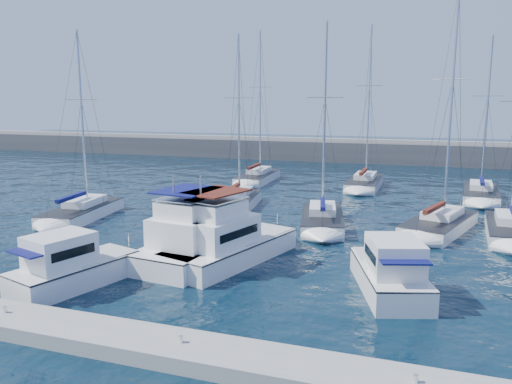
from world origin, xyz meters
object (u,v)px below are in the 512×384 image
(sailboat_mid_c, at_px, (322,219))
(motor_yacht_stbd_outer, at_px, (391,274))
(motor_yacht_port_inner, at_px, (197,241))
(sailboat_back_b, at_px, (365,183))
(motor_yacht_port_outer, at_px, (71,268))
(sailboat_mid_d, at_px, (440,224))
(sailboat_mid_a, at_px, (82,211))
(sailboat_back_a, at_px, (258,177))
(sailboat_mid_b, at_px, (238,201))
(sailboat_mid_e, at_px, (511,230))
(motor_yacht_stbd_inner, at_px, (226,243))
(sailboat_back_c, at_px, (480,194))

(sailboat_mid_c, bearing_deg, motor_yacht_stbd_outer, -75.86)
(motor_yacht_port_inner, xyz_separation_m, sailboat_back_b, (6.31, 28.15, -0.59))
(motor_yacht_stbd_outer, distance_m, sailboat_mid_c, 13.15)
(motor_yacht_port_outer, distance_m, sailboat_mid_d, 24.74)
(sailboat_mid_a, height_order, sailboat_mid_d, sailboat_mid_d)
(sailboat_mid_a, distance_m, sailboat_back_b, 29.01)
(sailboat_mid_c, relative_size, sailboat_mid_d, 0.88)
(sailboat_mid_a, height_order, sailboat_mid_c, sailboat_mid_c)
(motor_yacht_stbd_outer, height_order, sailboat_mid_d, sailboat_mid_d)
(motor_yacht_port_outer, distance_m, sailboat_mid_c, 18.68)
(sailboat_back_a, bearing_deg, sailboat_back_b, -3.80)
(motor_yacht_port_inner, relative_size, sailboat_mid_b, 0.65)
(sailboat_mid_b, xyz_separation_m, sailboat_back_b, (9.41, 13.44, 0.00))
(motor_yacht_port_outer, xyz_separation_m, sailboat_mid_e, (22.14, 17.23, -0.42))
(motor_yacht_port_outer, height_order, motor_yacht_stbd_inner, motor_yacht_stbd_inner)
(sailboat_mid_e, height_order, sailboat_back_c, sailboat_back_c)
(motor_yacht_port_outer, height_order, sailboat_mid_b, sailboat_mid_b)
(motor_yacht_stbd_inner, bearing_deg, motor_yacht_stbd_outer, 5.89)
(sailboat_mid_b, height_order, sailboat_back_a, sailboat_back_a)
(sailboat_mid_c, relative_size, sailboat_back_c, 0.98)
(sailboat_mid_b, bearing_deg, sailboat_mid_c, -36.49)
(sailboat_mid_b, bearing_deg, sailboat_back_a, 93.29)
(motor_yacht_stbd_outer, xyz_separation_m, sailboat_back_a, (-16.90, 30.28, -0.40))
(sailboat_mid_d, bearing_deg, sailboat_back_b, 131.66)
(motor_yacht_port_outer, bearing_deg, motor_yacht_port_inner, 72.25)
(sailboat_mid_a, distance_m, sailboat_mid_e, 31.60)
(sailboat_mid_b, height_order, sailboat_mid_e, sailboat_mid_b)
(motor_yacht_port_outer, relative_size, sailboat_back_c, 0.44)
(sailboat_mid_a, relative_size, sailboat_back_b, 0.86)
(motor_yacht_stbd_outer, relative_size, sailboat_back_a, 0.41)
(motor_yacht_stbd_inner, bearing_deg, sailboat_mid_d, 60.75)
(motor_yacht_port_outer, height_order, sailboat_mid_a, sailboat_mid_a)
(motor_yacht_port_outer, bearing_deg, sailboat_mid_c, 76.22)
(motor_yacht_stbd_outer, bearing_deg, motor_yacht_port_inner, 153.51)
(sailboat_mid_e, distance_m, sailboat_back_b, 20.60)
(motor_yacht_port_inner, height_order, sailboat_mid_c, sailboat_mid_c)
(sailboat_mid_a, distance_m, sailboat_mid_d, 27.13)
(motor_yacht_port_outer, height_order, sailboat_back_a, sailboat_back_a)
(sailboat_mid_d, height_order, sailboat_back_a, sailboat_back_a)
(motor_yacht_stbd_outer, relative_size, sailboat_mid_e, 0.48)
(motor_yacht_port_inner, distance_m, sailboat_mid_e, 21.29)
(sailboat_mid_a, xyz_separation_m, sailboat_mid_c, (18.52, 3.48, 0.01))
(sailboat_mid_d, xyz_separation_m, sailboat_mid_e, (4.55, -0.16, -0.02))
(sailboat_mid_c, bearing_deg, motor_yacht_port_inner, -129.18)
(motor_yacht_port_outer, bearing_deg, motor_yacht_stbd_outer, 32.31)
(sailboat_mid_b, xyz_separation_m, sailboat_mid_e, (21.18, -3.47, -0.01))
(motor_yacht_port_outer, bearing_deg, sailboat_mid_d, 61.11)
(motor_yacht_port_inner, relative_size, sailboat_mid_c, 0.65)
(motor_yacht_stbd_outer, distance_m, sailboat_mid_b, 21.65)
(sailboat_mid_a, xyz_separation_m, sailboat_mid_d, (26.71, 4.74, 0.02))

